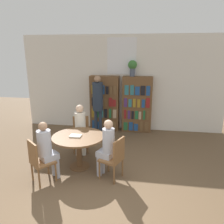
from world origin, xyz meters
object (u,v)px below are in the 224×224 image
at_px(reading_table, 79,142).
at_px(chair_near_camera, 39,160).
at_px(chair_left_side, 81,132).
at_px(seated_reader_left, 80,126).
at_px(chair_far_side, 114,157).
at_px(librarian_standing, 98,99).
at_px(seated_reader_right, 107,146).
at_px(flower_vase, 132,66).
at_px(bookshelf_left, 105,103).
at_px(bookshelf_right, 137,104).
at_px(seated_reader_back, 47,148).

height_order(reading_table, chair_near_camera, chair_near_camera).
relative_size(chair_left_side, seated_reader_left, 0.71).
distance_m(reading_table, chair_far_side, 0.91).
height_order(chair_near_camera, chair_far_side, same).
bearing_deg(chair_near_camera, reading_table, 90.00).
bearing_deg(chair_left_side, chair_far_side, 117.00).
bearing_deg(seated_reader_left, librarian_standing, -110.92).
xyz_separation_m(chair_far_side, seated_reader_left, (-1.01, 1.05, 0.22)).
height_order(seated_reader_right, librarian_standing, librarian_standing).
distance_m(flower_vase, librarian_standing, 1.44).
bearing_deg(reading_table, seated_reader_left, 103.64).
bearing_deg(librarian_standing, reading_table, -89.88).
height_order(chair_near_camera, seated_reader_right, seated_reader_right).
bearing_deg(chair_left_side, librarian_standing, -114.09).
distance_m(bookshelf_left, seated_reader_left, 1.84).
bearing_deg(bookshelf_right, seated_reader_left, -126.02).
relative_size(bookshelf_left, reading_table, 1.55).
bearing_deg(seated_reader_right, bookshelf_left, 33.68).
distance_m(seated_reader_left, librarian_standing, 1.38).
distance_m(chair_left_side, seated_reader_left, 0.28).
distance_m(bookshelf_right, seated_reader_right, 2.83).
xyz_separation_m(bookshelf_right, seated_reader_back, (-1.61, -3.06, -0.19)).
bearing_deg(flower_vase, chair_near_camera, -115.93).
relative_size(bookshelf_right, librarian_standing, 0.97).
bearing_deg(chair_near_camera, seated_reader_left, 113.80).
relative_size(reading_table, seated_reader_back, 0.93).
bearing_deg(librarian_standing, seated_reader_left, -97.28).
xyz_separation_m(flower_vase, seated_reader_right, (-0.31, -2.79, -1.37)).
xyz_separation_m(reading_table, seated_reader_right, (0.67, -0.27, 0.08)).
distance_m(chair_left_side, chair_far_side, 1.61).
xyz_separation_m(reading_table, chair_left_side, (-0.21, 0.88, -0.12)).
distance_m(flower_vase, seated_reader_right, 3.12).
relative_size(bookshelf_left, librarian_standing, 0.97).
relative_size(flower_vase, seated_reader_left, 0.39).
bearing_deg(librarian_standing, bookshelf_right, 23.60).
distance_m(bookshelf_right, chair_left_side, 2.16).
xyz_separation_m(bookshelf_left, seated_reader_left, (-0.28, -1.81, -0.17)).
relative_size(bookshelf_right, chair_left_side, 1.99).
xyz_separation_m(bookshelf_right, seated_reader_left, (-1.31, -1.81, -0.17)).
bearing_deg(flower_vase, bookshelf_left, -179.68).
xyz_separation_m(bookshelf_left, librarian_standing, (-0.11, -0.50, 0.24)).
xyz_separation_m(flower_vase, chair_far_side, (-0.14, -2.86, -1.57)).
bearing_deg(bookshelf_right, flower_vase, 178.36).
relative_size(bookshelf_right, seated_reader_back, 1.44).
xyz_separation_m(bookshelf_right, seated_reader_right, (-0.48, -2.79, -0.19)).
xyz_separation_m(chair_left_side, seated_reader_back, (-0.26, -1.43, 0.20)).
bearing_deg(chair_far_side, chair_left_side, 63.00).
bearing_deg(seated_reader_left, seated_reader_back, 63.03).
bearing_deg(bookshelf_right, chair_far_side, -96.15).
height_order(bookshelf_left, librarian_standing, librarian_standing).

